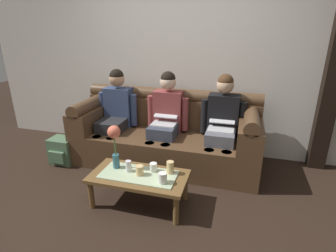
{
  "coord_description": "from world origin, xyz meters",
  "views": [
    {
      "loc": [
        0.92,
        -2.0,
        1.74
      ],
      "look_at": [
        0.12,
        0.85,
        0.64
      ],
      "focal_mm": 28.25,
      "sensor_mm": 36.0,
      "label": 1
    }
  ],
  "objects_px": {
    "couch": "(166,136)",
    "cup_far_center": "(153,167)",
    "cup_near_left": "(140,170)",
    "cup_near_right": "(163,178)",
    "person_left": "(116,111)",
    "cup_far_left": "(170,167)",
    "cup_far_right": "(128,166)",
    "coffee_table": "(139,178)",
    "person_right": "(222,120)",
    "person_middle": "(166,116)",
    "backpack_left": "(63,151)",
    "flower_vase": "(114,139)"
  },
  "relations": [
    {
      "from": "couch",
      "to": "person_right",
      "type": "distance_m",
      "value": 0.78
    },
    {
      "from": "coffee_table",
      "to": "cup_near_right",
      "type": "height_order",
      "value": "cup_near_right"
    },
    {
      "from": "couch",
      "to": "person_middle",
      "type": "height_order",
      "value": "person_middle"
    },
    {
      "from": "cup_near_right",
      "to": "cup_far_left",
      "type": "height_order",
      "value": "cup_far_left"
    },
    {
      "from": "cup_near_right",
      "to": "cup_far_right",
      "type": "bearing_deg",
      "value": 164.45
    },
    {
      "from": "cup_near_left",
      "to": "person_left",
      "type": "bearing_deg",
      "value": 126.35
    },
    {
      "from": "person_left",
      "to": "cup_near_left",
      "type": "bearing_deg",
      "value": -53.65
    },
    {
      "from": "cup_near_right",
      "to": "cup_far_center",
      "type": "height_order",
      "value": "cup_near_right"
    },
    {
      "from": "cup_near_right",
      "to": "cup_far_right",
      "type": "xyz_separation_m",
      "value": [
        -0.4,
        0.11,
        0.01
      ]
    },
    {
      "from": "flower_vase",
      "to": "cup_near_left",
      "type": "bearing_deg",
      "value": -13.61
    },
    {
      "from": "person_left",
      "to": "cup_far_left",
      "type": "bearing_deg",
      "value": -40.93
    },
    {
      "from": "cup_far_right",
      "to": "person_right",
      "type": "bearing_deg",
      "value": 49.21
    },
    {
      "from": "cup_near_right",
      "to": "backpack_left",
      "type": "distance_m",
      "value": 1.76
    },
    {
      "from": "person_left",
      "to": "backpack_left",
      "type": "bearing_deg",
      "value": -144.48
    },
    {
      "from": "person_left",
      "to": "cup_far_right",
      "type": "xyz_separation_m",
      "value": [
        0.61,
        -0.98,
        -0.25
      ]
    },
    {
      "from": "couch",
      "to": "cup_near_right",
      "type": "xyz_separation_m",
      "value": [
        0.28,
        -1.09,
        0.04
      ]
    },
    {
      "from": "cup_far_left",
      "to": "cup_near_left",
      "type": "bearing_deg",
      "value": -157.04
    },
    {
      "from": "person_middle",
      "to": "coffee_table",
      "type": "bearing_deg",
      "value": -90.0
    },
    {
      "from": "couch",
      "to": "flower_vase",
      "type": "distance_m",
      "value": 1.03
    },
    {
      "from": "couch",
      "to": "coffee_table",
      "type": "distance_m",
      "value": 1.01
    },
    {
      "from": "cup_far_left",
      "to": "cup_far_right",
      "type": "xyz_separation_m",
      "value": [
        -0.42,
        -0.09,
        -0.0
      ]
    },
    {
      "from": "coffee_table",
      "to": "flower_vase",
      "type": "bearing_deg",
      "value": 167.89
    },
    {
      "from": "coffee_table",
      "to": "cup_near_left",
      "type": "height_order",
      "value": "cup_near_left"
    },
    {
      "from": "person_left",
      "to": "coffee_table",
      "type": "relative_size",
      "value": 1.24
    },
    {
      "from": "flower_vase",
      "to": "backpack_left",
      "type": "xyz_separation_m",
      "value": [
        -1.06,
        0.5,
        -0.5
      ]
    },
    {
      "from": "cup_near_right",
      "to": "flower_vase",
      "type": "bearing_deg",
      "value": 165.08
    },
    {
      "from": "person_middle",
      "to": "cup_far_left",
      "type": "distance_m",
      "value": 0.97
    },
    {
      "from": "cup_near_left",
      "to": "cup_near_right",
      "type": "relative_size",
      "value": 0.95
    },
    {
      "from": "cup_far_left",
      "to": "cup_far_right",
      "type": "bearing_deg",
      "value": -168.38
    },
    {
      "from": "backpack_left",
      "to": "person_right",
      "type": "bearing_deg",
      "value": 11.93
    },
    {
      "from": "cup_near_right",
      "to": "cup_far_left",
      "type": "distance_m",
      "value": 0.2
    },
    {
      "from": "cup_near_left",
      "to": "cup_near_right",
      "type": "distance_m",
      "value": 0.27
    },
    {
      "from": "coffee_table",
      "to": "flower_vase",
      "type": "relative_size",
      "value": 2.1
    },
    {
      "from": "person_middle",
      "to": "flower_vase",
      "type": "bearing_deg",
      "value": -106.16
    },
    {
      "from": "couch",
      "to": "cup_far_center",
      "type": "distance_m",
      "value": 0.92
    },
    {
      "from": "person_right",
      "to": "backpack_left",
      "type": "relative_size",
      "value": 3.47
    },
    {
      "from": "person_right",
      "to": "backpack_left",
      "type": "bearing_deg",
      "value": -168.07
    },
    {
      "from": "cup_far_left",
      "to": "cup_far_right",
      "type": "height_order",
      "value": "cup_far_left"
    },
    {
      "from": "cup_far_right",
      "to": "cup_far_left",
      "type": "bearing_deg",
      "value": 11.62
    },
    {
      "from": "person_middle",
      "to": "coffee_table",
      "type": "relative_size",
      "value": 1.24
    },
    {
      "from": "person_left",
      "to": "backpack_left",
      "type": "relative_size",
      "value": 3.47
    },
    {
      "from": "cup_far_center",
      "to": "cup_far_left",
      "type": "relative_size",
      "value": 0.71
    },
    {
      "from": "cup_near_left",
      "to": "cup_near_right",
      "type": "xyz_separation_m",
      "value": [
        0.26,
        -0.08,
        0.0
      ]
    },
    {
      "from": "person_right",
      "to": "cup_near_left",
      "type": "relative_size",
      "value": 12.3
    },
    {
      "from": "cup_far_left",
      "to": "cup_near_right",
      "type": "bearing_deg",
      "value": -95.99
    },
    {
      "from": "flower_vase",
      "to": "cup_far_center",
      "type": "distance_m",
      "value": 0.49
    },
    {
      "from": "person_middle",
      "to": "cup_far_right",
      "type": "height_order",
      "value": "person_middle"
    },
    {
      "from": "cup_far_left",
      "to": "couch",
      "type": "bearing_deg",
      "value": 108.66
    },
    {
      "from": "person_middle",
      "to": "cup_far_left",
      "type": "xyz_separation_m",
      "value": [
        0.3,
        -0.89,
        -0.24
      ]
    },
    {
      "from": "couch",
      "to": "flower_vase",
      "type": "xyz_separation_m",
      "value": [
        -0.27,
        -0.94,
        0.31
      ]
    }
  ]
}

